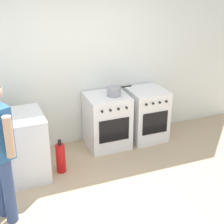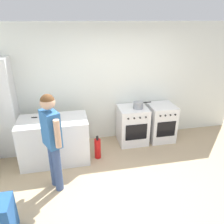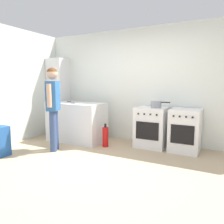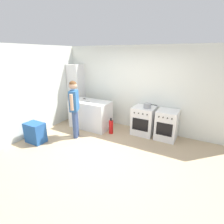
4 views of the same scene
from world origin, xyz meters
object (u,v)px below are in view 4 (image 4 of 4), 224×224
Objects in this scene: oven_right at (167,125)px; fire_extinguisher at (111,127)px; pot at (147,106)px; recycling_crate_lower at (36,137)px; recycling_crate_upper at (35,128)px; knife_paring at (85,99)px; oven_left at (144,120)px; knife_bread at (84,102)px; larder_cabinet at (76,92)px; person at (74,104)px.

oven_right is 1.70× the size of fire_extinguisher.
pot reaches higher than oven_right.
pot is 0.76× the size of recycling_crate_lower.
recycling_crate_lower is 1.00× the size of recycling_crate_upper.
oven_right is 2.15× the size of pot.
recycling_crate_upper is at bearing -103.85° from knife_paring.
recycling_crate_lower is at bearing -142.86° from pot.
oven_left is at bearing 28.78° from fire_extinguisher.
pot is (-0.59, -0.05, 0.50)m from oven_right.
knife_bread is 0.16× the size of larder_cabinet.
pot is at bearing -175.40° from oven_right.
oven_left is at bearing -2.20° from larder_cabinet.
larder_cabinet is at bearing 95.82° from recycling_crate_lower.
oven_right is 1.63× the size of recycling_crate_upper.
knife_paring is at bearing 110.10° from person.
knife_bread is at bearing 65.45° from recycling_crate_lower.
knife_paring is at bearing -173.47° from oven_left.
knife_paring reaches higher than fire_extinguisher.
person is 1.31m from fire_extinguisher.
recycling_crate_upper is 0.26× the size of larder_cabinet.
oven_left is 3.13m from recycling_crate_upper.
oven_right is at bearing 32.21° from recycling_crate_upper.
fire_extinguisher is at bearing 41.32° from person.
knife_paring is 1.86m from recycling_crate_upper.
recycling_crate_lower is (-0.43, -1.74, -0.77)m from knife_paring.
larder_cabinet reaches higher than pot.
larder_cabinet is at bearing 176.89° from pot.
fire_extinguisher is at bearing -12.27° from knife_paring.
knife_paring is (-2.01, -0.23, 0.48)m from oven_left.
fire_extinguisher is (-0.97, -0.43, -0.70)m from pot.
person is (-1.66, -1.18, 0.57)m from oven_left.
knife_paring is 0.42× the size of fire_extinguisher.
knife_paring is (-2.70, -0.23, 0.48)m from oven_right.
pot is at bearing -25.55° from oven_left.
larder_cabinet reaches higher than fire_extinguisher.
oven_left is at bearing 154.45° from pot.
pot is 0.76× the size of recycling_crate_upper.
larder_cabinet reaches higher than oven_right.
person is 1.61m from larder_cabinet.
person is at bearing -153.43° from oven_right.
fire_extinguisher is at bearing 43.56° from recycling_crate_lower.
oven_right is 0.77m from pot.
person reaches higher than pot.
pot reaches higher than knife_bread.
person is at bearing -138.68° from fire_extinguisher.
pot is 2.09m from person.
oven_left is at bearing 17.31° from knife_bread.
fire_extinguisher is 2.17m from recycling_crate_lower.
knife_bread is at bearing 65.45° from recycling_crate_upper.
knife_paring is (-0.22, 0.33, 0.00)m from knife_bread.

